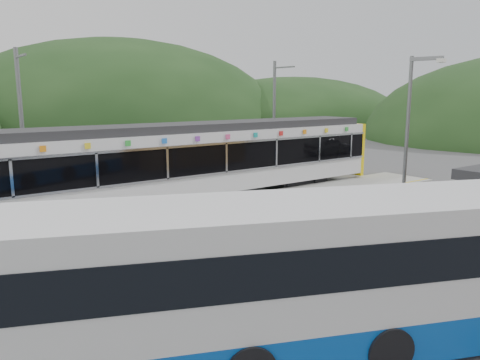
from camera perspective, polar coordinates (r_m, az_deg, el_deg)
ground at (r=17.92m, az=4.65°, el=-6.12°), size 120.00×120.00×0.00m
hills at (r=25.77m, az=7.44°, el=-1.05°), size 146.00×149.00×26.00m
platform at (r=20.40m, az=-1.40°, el=-3.59°), size 26.00×3.20×0.30m
yellow_line at (r=19.34m, az=0.79°, el=-3.90°), size 26.00×0.10×0.01m
train at (r=22.39m, az=-4.86°, el=2.63°), size 20.44×3.01×3.74m
catenary_mast_west at (r=22.01m, az=-25.00°, el=5.70°), size 0.18×1.80×7.00m
catenary_mast_east at (r=28.27m, az=4.22°, el=7.49°), size 0.18×1.80×7.00m
bus at (r=9.57m, az=7.23°, el=-11.93°), size 11.34×6.68×3.06m
lamp_post at (r=16.53m, az=20.05°, el=5.17°), size 0.38×1.13×6.31m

